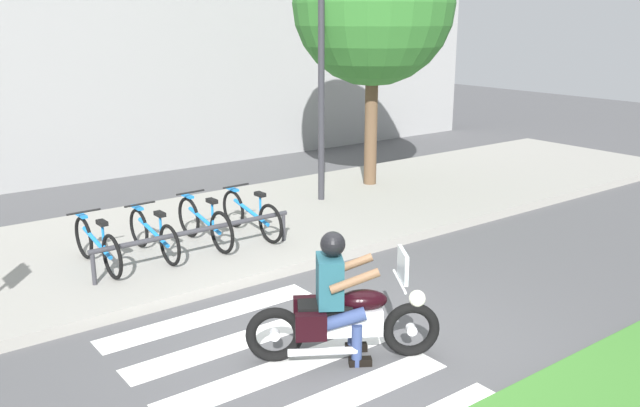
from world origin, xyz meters
name	(u,v)px	position (x,y,z in m)	size (l,w,h in m)	color
ground_plane	(349,344)	(0.00, 0.00, 0.00)	(48.00, 48.00, 0.00)	#4C4C4F
sidewalk	(180,240)	(0.00, 4.30, 0.07)	(24.00, 4.40, 0.15)	gray
crosswalk_stripe_1	(329,403)	(-0.89, -0.80, 0.00)	(2.80, 0.40, 0.01)	white
crosswalk_stripe_2	(282,368)	(-0.89, 0.00, 0.00)	(2.80, 0.40, 0.01)	white
crosswalk_stripe_3	(243,340)	(-0.89, 0.80, 0.00)	(2.80, 0.40, 0.01)	white
crosswalk_stripe_4	(210,316)	(-0.89, 1.60, 0.00)	(2.80, 0.40, 0.01)	white
motorcycle	(345,320)	(-0.24, -0.21, 0.45)	(1.81, 1.20, 1.20)	black
rider	(338,288)	(-0.30, -0.17, 0.82)	(0.77, 0.73, 1.43)	#1E4C59
bicycle_0	(97,245)	(-1.54, 3.62, 0.49)	(0.48, 1.65, 0.75)	black
bicycle_1	(153,234)	(-0.71, 3.62, 0.48)	(0.48, 1.61, 0.73)	black
bicycle_2	(204,223)	(0.11, 3.62, 0.51)	(0.48, 1.65, 0.78)	black
bicycle_3	(251,214)	(0.94, 3.62, 0.50)	(0.48, 1.70, 0.75)	black
bike_rack	(196,233)	(-0.30, 3.07, 0.56)	(3.08, 0.07, 0.49)	#333338
street_lamp	(321,72)	(3.15, 4.70, 2.56)	(0.28, 0.28, 4.21)	#2D2D33
tree_near_rack	(373,4)	(4.73, 5.10, 3.77)	(3.21, 3.21, 5.39)	brown
building_backdrop	(52,10)	(0.00, 10.00, 3.68)	(24.00, 1.20, 7.37)	gray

